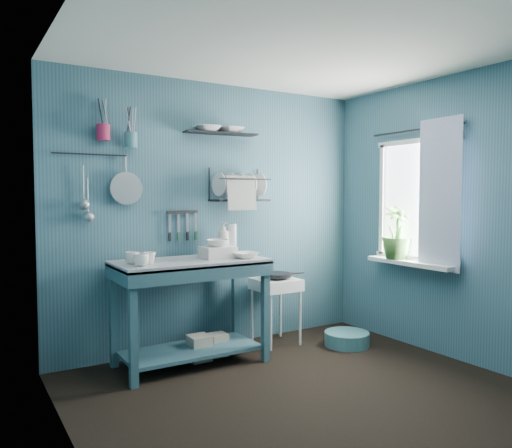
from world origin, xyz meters
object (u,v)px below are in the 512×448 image
frying_pan (276,275)px  utensil_cup_teal (131,140)px  soap_bottle (223,238)px  mug_mid (149,258)px  mug_right (132,258)px  hotplate_stand (276,311)px  potted_plant (397,232)px  work_counter (191,312)px  storage_tin_small (218,344)px  dish_rack (240,185)px  mug_left (141,260)px  wash_tub (218,252)px  floor_basin (347,339)px  utensil_cup_magenta (103,132)px  water_bottle (232,239)px  storage_tin_large (199,348)px  colander (126,188)px

frying_pan → utensil_cup_teal: (-1.35, 0.19, 1.24)m
soap_bottle → frying_pan: size_ratio=1.00×
mug_mid → mug_right: 0.13m
mug_right → hotplate_stand: (1.45, 0.12, -0.63)m
potted_plant → frying_pan: bearing=149.0°
work_counter → utensil_cup_teal: utensil_cup_teal is taller
storage_tin_small → dish_rack: bearing=29.2°
mug_left → storage_tin_small: 1.18m
hotplate_stand → wash_tub: bearing=-164.3°
mug_left → hotplate_stand: (1.43, 0.28, -0.63)m
hotplate_stand → floor_basin: bearing=-33.0°
mug_mid → floor_basin: bearing=-7.2°
mug_left → hotplate_stand: 1.59m
soap_bottle → hotplate_stand: (0.53, -0.08, -0.73)m
wash_tub → soap_bottle: soap_bottle is taller
hotplate_stand → utensil_cup_magenta: size_ratio=4.89×
frying_pan → utensil_cup_teal: 1.84m
soap_bottle → utensil_cup_teal: utensil_cup_teal is taller
hotplate_stand → utensil_cup_magenta: 2.29m
mug_mid → storage_tin_small: mug_mid is taller
mug_left → storage_tin_small: bearing=17.1°
utensil_cup_teal → mug_right: bearing=-107.4°
utensil_cup_magenta → floor_basin: (2.13, -0.61, -1.90)m
work_counter → potted_plant: bearing=-2.7°
utensil_cup_magenta → work_counter: bearing=-26.5°
hotplate_stand → water_bottle: bearing=171.4°
mug_right → storage_tin_small: (0.80, 0.08, -0.85)m
frying_pan → mug_mid: bearing=-172.3°
utensil_cup_teal → storage_tin_large: (0.50, -0.26, -1.80)m
mug_right → soap_bottle: 0.95m
dish_rack → utensil_cup_teal: size_ratio=4.23×
mug_mid → storage_tin_large: mug_mid is taller
frying_pan → utensil_cup_magenta: size_ratio=2.31×
work_counter → storage_tin_large: (0.10, 0.05, -0.34)m
storage_tin_large → frying_pan: bearing=4.7°
water_bottle → dish_rack: size_ratio=0.51×
water_bottle → potted_plant: 1.60m
mug_mid → hotplate_stand: size_ratio=0.16×
mug_right → utensil_cup_magenta: (-0.13, 0.31, 1.02)m
work_counter → colander: colander is taller
potted_plant → water_bottle: bearing=153.9°
mug_mid → hotplate_stand: mug_mid is taller
water_bottle → frying_pan: (0.43, -0.10, -0.37)m
work_counter → potted_plant: (1.96, -0.48, 0.64)m
water_bottle → storage_tin_small: size_ratio=1.40×
water_bottle → storage_tin_large: size_ratio=1.27×
frying_pan → potted_plant: size_ratio=0.59×
water_bottle → storage_tin_large: 1.03m
mug_left → mug_right: size_ratio=1.00×
hotplate_stand → utensil_cup_magenta: (-1.58, 0.19, 1.65)m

